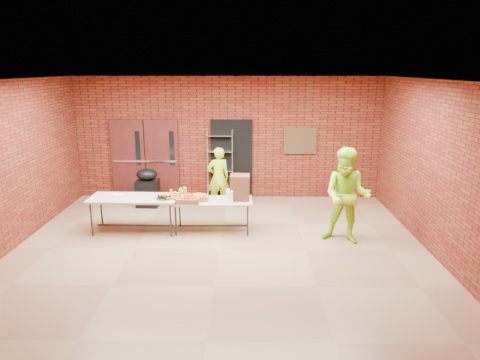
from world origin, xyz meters
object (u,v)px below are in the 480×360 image
wire_rack (220,165)px  volunteer_man (347,196)px  table_right (212,203)px  table_left (134,200)px  covered_grill (148,187)px  volunteer_woman (218,177)px  coffee_dispenser (240,187)px

wire_rack → volunteer_man: volunteer_man is taller
table_right → table_left: bearing=179.4°
covered_grill → volunteer_woman: 1.81m
wire_rack → volunteer_man: (2.69, -2.89, 0.03)m
coffee_dispenser → volunteer_man: volunteer_man is taller
table_left → coffee_dispenser: 2.26m
table_left → volunteer_man: bearing=-5.5°
wire_rack → volunteer_woman: 0.71m
volunteer_woman → coffee_dispenser: bearing=91.4°
coffee_dispenser → volunteer_man: 2.20m
coffee_dispenser → volunteer_woman: volunteer_woman is taller
table_right → volunteer_woman: 1.68m
wire_rack → table_left: size_ratio=1.00×
wire_rack → volunteer_woman: bearing=-88.1°
wire_rack → table_right: 2.37m
table_right → covered_grill: covered_grill is taller
coffee_dispenser → covered_grill: 2.89m
table_right → coffee_dispenser: bearing=4.1°
table_left → covered_grill: (-0.11, 1.71, -0.21)m
table_right → volunteer_man: (2.70, -0.53, 0.33)m
coffee_dispenser → volunteer_woman: (-0.57, 1.61, -0.20)m
wire_rack → coffee_dispenser: size_ratio=3.48×
table_left → covered_grill: 1.72m
table_right → coffee_dispenser: 0.67m
coffee_dispenser → volunteer_man: bearing=-15.6°
wire_rack → table_left: 2.93m
table_right → covered_grill: bearing=134.8°
wire_rack → covered_grill: wire_rack is taller
wire_rack → table_right: bearing=-88.6°
table_right → volunteer_man: volunteer_man is taller
table_right → coffee_dispenser: size_ratio=3.20×
volunteer_man → volunteer_woman: bearing=162.9°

